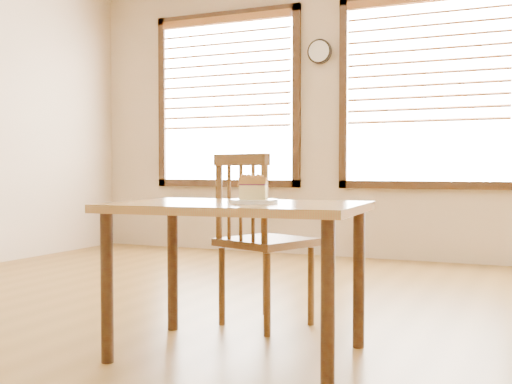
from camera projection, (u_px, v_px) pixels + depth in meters
The scene contains 8 objects.
ground at pixel (204, 375), 2.85m from camera, with size 8.00×8.00×0.00m, color brown.
window_left at pixel (226, 90), 7.18m from camera, with size 1.76×0.10×1.96m.
window_right at pixel (427, 78), 6.28m from camera, with size 1.76×0.10×1.96m.
wall_clock at pixel (319, 51), 6.71m from camera, with size 0.26×0.05×0.26m.
cafe_table_main at pixel (238, 223), 3.14m from camera, with size 1.26×0.89×0.75m.
cafe_chair_main at pixel (261, 239), 3.71m from camera, with size 0.59×0.59×1.01m.
plate at pixel (253, 201), 3.09m from camera, with size 0.23×0.23×0.02m.
cake_slice at pixel (253, 187), 3.08m from camera, with size 0.15×0.13×0.12m.
Camera 1 is at (1.37, -2.48, 0.91)m, focal length 45.00 mm.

